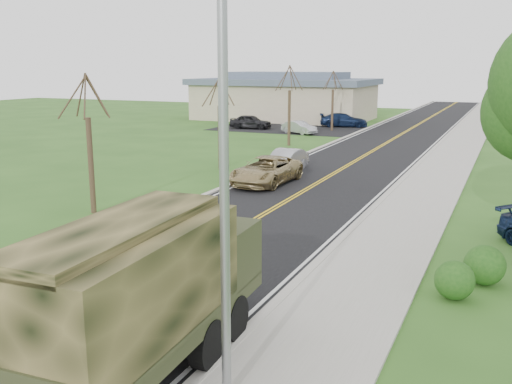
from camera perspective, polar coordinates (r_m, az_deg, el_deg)
The scene contains 17 objects.
ground at distance 14.81m, azimuth -19.99°, elevation -13.71°, with size 160.00×160.00×0.00m, color #2A501A.
road at distance 50.64m, azimuth 13.22°, elevation 4.96°, with size 8.00×120.00×0.01m, color black.
curb_right at distance 50.01m, azimuth 17.89°, elevation 4.66°, with size 0.30×120.00×0.12m, color #9E998E.
sidewalk_right at distance 49.85m, azimuth 19.89°, elevation 4.49°, with size 3.20×120.00×0.10m, color #9E998E.
curb_left at distance 51.58m, azimuth 8.68°, elevation 5.33°, with size 0.30×120.00×0.10m, color #9E998E.
street_light at distance 10.17m, azimuth -3.70°, elevation 1.59°, with size 1.65×0.22×8.00m.
bare_tree_a at distance 25.74m, azimuth -16.25°, elevation 3.67°, with size 1.93×2.26×6.08m.
bare_tree_b at distance 35.66m, azimuth -3.64°, elevation 6.23°, with size 1.83×2.14×5.73m.
bare_tree_c at distance 46.53m, azimuth 3.34°, elevation 8.06°, with size 2.04×2.39×6.42m.
bare_tree_d at distance 57.88m, azimuth 7.65°, elevation 8.62°, with size 1.88×2.20×5.91m.
commercial_building at distance 70.22m, azimuth 2.93°, elevation 9.48°, with size 25.50×21.50×5.65m.
military_truck at distance 11.85m, azimuth -11.49°, elevation -9.22°, with size 2.79×7.17×3.52m.
suv_champagne at distance 31.27m, azimuth 1.02°, elevation 2.17°, with size 2.48×5.37×1.49m, color #988555.
sedan_silver at distance 35.16m, azimuth 2.96°, elevation 3.18°, with size 1.43×4.09×1.35m, color #A8A8AC.
lot_car_dark at distance 59.15m, azimuth -0.54°, elevation 7.04°, with size 1.73×4.30×1.47m, color black.
lot_car_silver at distance 54.90m, azimuth 4.33°, elevation 6.46°, with size 1.30×3.72×1.23m, color #AAABAF.
lot_car_navy at distance 61.83m, azimuth 8.76°, elevation 7.13°, with size 2.04×5.03×1.46m, color #0F1C3A.
Camera 1 is at (9.60, -9.32, 6.35)m, focal length 40.00 mm.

